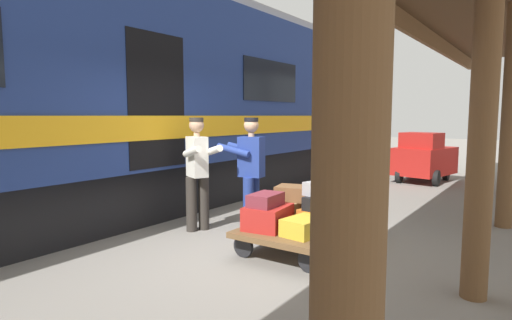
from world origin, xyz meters
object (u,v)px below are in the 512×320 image
object	(u,v)px
suitcase_brown_leather	(293,193)
baggage_tug	(423,158)
train_car	(97,96)
luggage_cart	(306,226)
suitcase_gray_aluminum	(324,189)
suitcase_yellow_case	(304,226)
suitcase_black_hardshell	(324,203)
suitcase_burgundy_valise	(266,200)
porter_by_door	(198,170)
suitcase_orange_carryall	(324,217)
suitcase_red_plastic	(268,217)
suitcase_tan_vintage	(290,210)
suitcase_navy_fabric	(308,205)
porter_in_overalls	(250,170)
suitcase_cream_canvas	(342,208)

from	to	relation	value
suitcase_brown_leather	baggage_tug	size ratio (longest dim) A/B	0.23
train_car	luggage_cart	size ratio (longest dim) A/B	9.20
suitcase_gray_aluminum	luggage_cart	bearing A→B (deg)	-0.79
suitcase_yellow_case	suitcase_black_hardshell	xyz separation A→B (m)	(-0.01, -0.50, 0.20)
suitcase_burgundy_valise	porter_by_door	size ratio (longest dim) A/B	0.27
suitcase_yellow_case	suitcase_burgundy_valise	world-z (taller)	suitcase_burgundy_valise
suitcase_orange_carryall	suitcase_black_hardshell	distance (m)	0.20
luggage_cart	suitcase_red_plastic	bearing A→B (deg)	64.45
porter_by_door	baggage_tug	xyz separation A→B (m)	(-1.62, -6.86, -0.30)
suitcase_red_plastic	suitcase_tan_vintage	distance (m)	0.54
suitcase_navy_fabric	porter_in_overalls	bearing A→B (deg)	18.00
suitcase_yellow_case	porter_in_overalls	xyz separation A→B (m)	(1.36, -0.80, 0.49)
luggage_cart	suitcase_navy_fabric	world-z (taller)	suitcase_navy_fabric
suitcase_red_plastic	luggage_cart	bearing A→B (deg)	-115.55
suitcase_cream_canvas	suitcase_gray_aluminum	xyz separation A→B (m)	(0.01, 0.54, 0.35)
train_car	porter_in_overalls	world-z (taller)	train_car
suitcase_yellow_case	baggage_tug	world-z (taller)	baggage_tug
porter_by_door	suitcase_red_plastic	bearing A→B (deg)	167.25
train_car	suitcase_orange_carryall	bearing A→B (deg)	-173.67
suitcase_gray_aluminum	train_car	bearing A→B (deg)	6.30
suitcase_navy_fabric	suitcase_tan_vintage	world-z (taller)	suitcase_tan_vintage
suitcase_orange_carryall	suitcase_black_hardshell	size ratio (longest dim) A/B	1.15
suitcase_cream_canvas	suitcase_tan_vintage	xyz separation A→B (m)	(0.51, 0.54, 0.01)
suitcase_cream_canvas	suitcase_brown_leather	xyz separation A→B (m)	(0.47, 0.51, 0.24)
suitcase_brown_leather	baggage_tug	bearing A→B (deg)	-90.89
porter_in_overalls	porter_by_door	xyz separation A→B (m)	(0.63, 0.46, 0.00)
suitcase_cream_canvas	suitcase_burgundy_valise	size ratio (longest dim) A/B	1.12
suitcase_navy_fabric	suitcase_burgundy_valise	xyz separation A→B (m)	(0.01, 1.10, 0.25)
suitcase_navy_fabric	suitcase_burgundy_valise	size ratio (longest dim) A/B	1.23
suitcase_navy_fabric	suitcase_brown_leather	distance (m)	0.57
suitcase_burgundy_valise	porter_by_door	bearing A→B (deg)	-13.91
suitcase_red_plastic	suitcase_yellow_case	xyz separation A→B (m)	(-0.51, 0.00, -0.04)
luggage_cart	porter_in_overalls	world-z (taller)	porter_in_overalls
suitcase_yellow_case	suitcase_brown_leather	bearing A→B (deg)	-49.88
suitcase_burgundy_valise	suitcase_black_hardshell	bearing A→B (deg)	-135.77
suitcase_brown_leather	suitcase_black_hardshell	bearing A→B (deg)	172.35
suitcase_cream_canvas	porter_by_door	bearing A→B (deg)	20.33
porter_by_door	suitcase_navy_fabric	bearing A→B (deg)	-153.49
porter_in_overalls	porter_by_door	distance (m)	0.78
suitcase_navy_fabric	porter_in_overalls	size ratio (longest dim) A/B	0.33
porter_in_overalls	luggage_cart	bearing A→B (deg)	166.65
luggage_cart	suitcase_orange_carryall	distance (m)	0.30
baggage_tug	luggage_cart	bearing A→B (deg)	90.99
suitcase_red_plastic	porter_in_overalls	distance (m)	1.24
porter_in_overalls	suitcase_red_plastic	bearing A→B (deg)	136.68
suitcase_gray_aluminum	suitcase_brown_leather	bearing A→B (deg)	-3.84
train_car	suitcase_tan_vintage	world-z (taller)	train_car
train_car	baggage_tug	size ratio (longest dim) A/B	9.49
suitcase_red_plastic	baggage_tug	world-z (taller)	baggage_tug
suitcase_black_hardshell	suitcase_brown_leather	size ratio (longest dim) A/B	1.16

